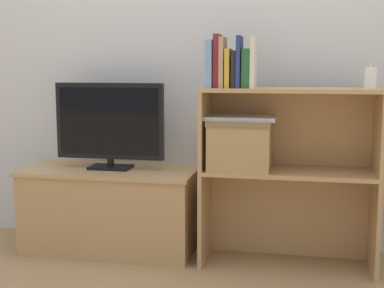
{
  "coord_description": "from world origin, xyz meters",
  "views": [
    {
      "loc": [
        0.53,
        -2.47,
        0.99
      ],
      "look_at": [
        0.0,
        0.16,
        0.6
      ],
      "focal_mm": 50.0,
      "sensor_mm": 36.0,
      "label": 1
    }
  ],
  "objects_px": {
    "tv_stand": "(112,209)",
    "baby_monitor": "(370,78)",
    "book_navy": "(239,62)",
    "book_forest": "(246,68)",
    "book_skyblue": "(211,64)",
    "book_ivory": "(253,63)",
    "book_tan": "(223,63)",
    "storage_basket_left": "(240,142)",
    "book_maroon": "(217,61)",
    "laptop": "(241,118)",
    "tv": "(110,124)",
    "book_mustard": "(228,68)",
    "book_charcoal": "(234,69)"
  },
  "relations": [
    {
      "from": "book_skyblue",
      "to": "book_maroon",
      "type": "height_order",
      "value": "book_maroon"
    },
    {
      "from": "tv_stand",
      "to": "baby_monitor",
      "type": "distance_m",
      "value": 1.49
    },
    {
      "from": "book_tan",
      "to": "book_mustard",
      "type": "xyz_separation_m",
      "value": [
        0.03,
        0.0,
        -0.03
      ]
    },
    {
      "from": "book_skyblue",
      "to": "baby_monitor",
      "type": "distance_m",
      "value": 0.75
    },
    {
      "from": "tv_stand",
      "to": "book_navy",
      "type": "height_order",
      "value": "book_navy"
    },
    {
      "from": "baby_monitor",
      "to": "laptop",
      "type": "distance_m",
      "value": 0.64
    },
    {
      "from": "book_navy",
      "to": "baby_monitor",
      "type": "bearing_deg",
      "value": 5.48
    },
    {
      "from": "book_forest",
      "to": "laptop",
      "type": "bearing_deg",
      "value": 123.81
    },
    {
      "from": "book_skyblue",
      "to": "storage_basket_left",
      "type": "height_order",
      "value": "book_skyblue"
    },
    {
      "from": "book_tan",
      "to": "book_mustard",
      "type": "height_order",
      "value": "book_tan"
    },
    {
      "from": "book_skyblue",
      "to": "book_forest",
      "type": "relative_size",
      "value": 1.23
    },
    {
      "from": "book_maroon",
      "to": "storage_basket_left",
      "type": "height_order",
      "value": "book_maroon"
    },
    {
      "from": "book_forest",
      "to": "baby_monitor",
      "type": "distance_m",
      "value": 0.58
    },
    {
      "from": "storage_basket_left",
      "to": "book_skyblue",
      "type": "bearing_deg",
      "value": -163.25
    },
    {
      "from": "book_forest",
      "to": "baby_monitor",
      "type": "xyz_separation_m",
      "value": [
        0.57,
        0.06,
        -0.04
      ]
    },
    {
      "from": "book_tan",
      "to": "book_ivory",
      "type": "relative_size",
      "value": 1.01
    },
    {
      "from": "tv",
      "to": "book_maroon",
      "type": "bearing_deg",
      "value": -10.53
    },
    {
      "from": "tv",
      "to": "book_ivory",
      "type": "xyz_separation_m",
      "value": [
        0.77,
        -0.11,
        0.32
      ]
    },
    {
      "from": "book_ivory",
      "to": "baby_monitor",
      "type": "height_order",
      "value": "book_ivory"
    },
    {
      "from": "book_skyblue",
      "to": "book_ivory",
      "type": "xyz_separation_m",
      "value": [
        0.21,
        -0.0,
        0.01
      ]
    },
    {
      "from": "book_skyblue",
      "to": "book_navy",
      "type": "distance_m",
      "value": 0.14
    },
    {
      "from": "book_tan",
      "to": "storage_basket_left",
      "type": "xyz_separation_m",
      "value": [
        0.09,
        0.04,
        -0.39
      ]
    },
    {
      "from": "book_mustard",
      "to": "baby_monitor",
      "type": "relative_size",
      "value": 1.44
    },
    {
      "from": "baby_monitor",
      "to": "book_ivory",
      "type": "bearing_deg",
      "value": -173.85
    },
    {
      "from": "baby_monitor",
      "to": "storage_basket_left",
      "type": "bearing_deg",
      "value": -178.58
    },
    {
      "from": "tv_stand",
      "to": "book_navy",
      "type": "relative_size",
      "value": 3.79
    },
    {
      "from": "storage_basket_left",
      "to": "baby_monitor",
      "type": "bearing_deg",
      "value": 1.42
    },
    {
      "from": "book_ivory",
      "to": "storage_basket_left",
      "type": "distance_m",
      "value": 0.4
    },
    {
      "from": "tv",
      "to": "book_ivory",
      "type": "bearing_deg",
      "value": -8.19
    },
    {
      "from": "laptop",
      "to": "storage_basket_left",
      "type": "bearing_deg",
      "value": 0.0
    },
    {
      "from": "book_maroon",
      "to": "baby_monitor",
      "type": "distance_m",
      "value": 0.72
    },
    {
      "from": "tv_stand",
      "to": "book_mustard",
      "type": "bearing_deg",
      "value": -9.8
    },
    {
      "from": "tv",
      "to": "book_mustard",
      "type": "distance_m",
      "value": 0.72
    },
    {
      "from": "book_forest",
      "to": "book_ivory",
      "type": "height_order",
      "value": "book_ivory"
    },
    {
      "from": "book_maroon",
      "to": "book_forest",
      "type": "distance_m",
      "value": 0.14
    },
    {
      "from": "tv",
      "to": "laptop",
      "type": "height_order",
      "value": "tv"
    },
    {
      "from": "tv_stand",
      "to": "book_ivory",
      "type": "distance_m",
      "value": 1.1
    },
    {
      "from": "book_mustard",
      "to": "laptop",
      "type": "xyz_separation_m",
      "value": [
        0.06,
        0.04,
        -0.24
      ]
    },
    {
      "from": "book_ivory",
      "to": "book_navy",
      "type": "bearing_deg",
      "value": 180.0
    },
    {
      "from": "tv",
      "to": "storage_basket_left",
      "type": "bearing_deg",
      "value": -5.42
    },
    {
      "from": "book_ivory",
      "to": "book_tan",
      "type": "bearing_deg",
      "value": 180.0
    },
    {
      "from": "book_tan",
      "to": "book_forest",
      "type": "height_order",
      "value": "book_tan"
    },
    {
      "from": "tv",
      "to": "book_skyblue",
      "type": "bearing_deg",
      "value": -11.13
    },
    {
      "from": "tv_stand",
      "to": "book_maroon",
      "type": "height_order",
      "value": "book_maroon"
    },
    {
      "from": "book_forest",
      "to": "laptop",
      "type": "xyz_separation_m",
      "value": [
        -0.03,
        0.04,
        -0.24
      ]
    },
    {
      "from": "book_navy",
      "to": "book_forest",
      "type": "distance_m",
      "value": 0.05
    },
    {
      "from": "book_charcoal",
      "to": "tv",
      "type": "bearing_deg",
      "value": 170.73
    },
    {
      "from": "tv",
      "to": "book_forest",
      "type": "relative_size",
      "value": 3.2
    },
    {
      "from": "tv_stand",
      "to": "book_ivory",
      "type": "bearing_deg",
      "value": -8.31
    },
    {
      "from": "book_maroon",
      "to": "storage_basket_left",
      "type": "bearing_deg",
      "value": 21.28
    }
  ]
}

